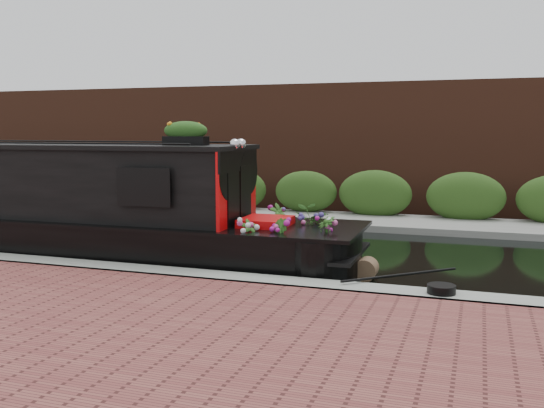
% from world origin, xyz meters
% --- Properties ---
extents(ground, '(80.00, 80.00, 0.00)m').
position_xyz_m(ground, '(0.00, 0.00, 0.00)').
color(ground, black).
rests_on(ground, ground).
extents(near_bank_coping, '(40.00, 0.60, 0.50)m').
position_xyz_m(near_bank_coping, '(0.00, -3.30, 0.00)').
color(near_bank_coping, gray).
rests_on(near_bank_coping, ground).
extents(far_bank_path, '(40.00, 2.40, 0.34)m').
position_xyz_m(far_bank_path, '(0.00, 4.20, 0.00)').
color(far_bank_path, gray).
rests_on(far_bank_path, ground).
extents(far_hedge, '(40.00, 1.10, 2.80)m').
position_xyz_m(far_hedge, '(0.00, 5.10, 0.00)').
color(far_hedge, '#2C4E1A').
rests_on(far_hedge, ground).
extents(far_brick_wall, '(40.00, 1.00, 8.00)m').
position_xyz_m(far_brick_wall, '(0.00, 7.20, 0.00)').
color(far_brick_wall, '#532A1C').
rests_on(far_brick_wall, ground).
extents(narrowboat, '(12.47, 2.39, 2.93)m').
position_xyz_m(narrowboat, '(-3.50, -1.84, 0.87)').
color(narrowboat, black).
rests_on(narrowboat, ground).
extents(rope_fender, '(0.37, 0.39, 0.37)m').
position_xyz_m(rope_fender, '(3.12, -1.84, 0.19)').
color(rope_fender, brown).
rests_on(rope_fender, ground).
extents(coiled_mooring_rope, '(0.40, 0.40, 0.12)m').
position_xyz_m(coiled_mooring_rope, '(4.43, -3.26, 0.31)').
color(coiled_mooring_rope, black).
rests_on(coiled_mooring_rope, near_bank_coping).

